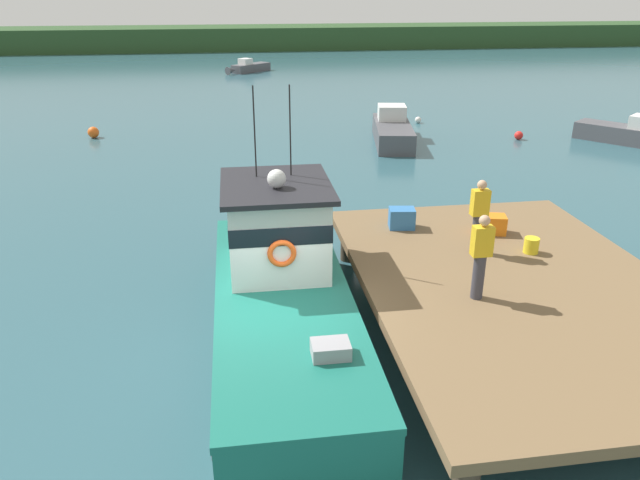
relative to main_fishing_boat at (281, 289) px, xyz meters
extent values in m
plane|color=#2D5660|center=(-0.20, -0.78, -1.01)|extent=(200.00, 200.00, 0.00)
cylinder|color=#4C3D2D|center=(2.00, 3.32, -0.51)|extent=(0.36, 0.36, 1.00)
cylinder|color=#4C3D2D|center=(7.20, 3.32, -0.51)|extent=(0.36, 0.36, 1.00)
cube|color=brown|center=(4.60, -0.78, 0.09)|extent=(6.00, 9.00, 0.20)
cube|color=#196B5B|center=(0.00, -0.57, -0.46)|extent=(2.55, 8.01, 1.10)
cone|color=#196B5B|center=(0.02, 4.33, -0.46)|extent=(1.11, 1.81, 1.10)
cube|color=#A31919|center=(0.00, -0.57, -0.01)|extent=(2.56, 7.85, 0.12)
cube|color=#196B5B|center=(0.00, -0.57, 0.15)|extent=(2.59, 8.01, 0.12)
cube|color=silver|center=(0.00, 0.63, 0.99)|extent=(1.91, 2.21, 1.80)
cube|color=black|center=(0.00, 0.63, 1.31)|extent=(1.93, 2.23, 0.36)
cube|color=#232328|center=(0.00, 0.63, 1.94)|extent=(2.15, 2.51, 0.10)
sphere|color=white|center=(0.00, 0.33, 2.17)|extent=(0.36, 0.36, 0.36)
cylinder|color=black|center=(-0.34, 1.14, 2.89)|extent=(0.03, 0.03, 1.80)
cylinder|color=black|center=(0.36, 1.13, 2.89)|extent=(0.03, 0.03, 1.80)
cube|color=#939399|center=(0.53, -2.77, 0.27)|extent=(0.60, 0.44, 0.36)
torus|color=orange|center=(-0.42, -3.36, 0.15)|extent=(0.56, 0.56, 0.12)
torus|color=#EA5119|center=(0.00, -0.51, 0.99)|extent=(0.54, 0.10, 0.54)
cube|color=#3370B2|center=(3.11, 2.38, 0.43)|extent=(0.66, 0.52, 0.48)
cube|color=orange|center=(5.11, 1.74, 0.41)|extent=(0.69, 0.57, 0.43)
cylinder|color=yellow|center=(5.48, 0.53, 0.36)|extent=(0.32, 0.32, 0.34)
cylinder|color=#383842|center=(4.30, 0.74, 0.62)|extent=(0.22, 0.22, 0.86)
cube|color=gold|center=(4.30, 0.74, 1.33)|extent=(0.36, 0.22, 0.56)
sphere|color=tan|center=(4.30, 0.74, 1.72)|extent=(0.20, 0.20, 0.20)
cylinder|color=#383842|center=(3.53, -1.24, 0.62)|extent=(0.22, 0.22, 0.86)
cube|color=gold|center=(3.53, -1.24, 1.33)|extent=(0.36, 0.22, 0.56)
sphere|color=tan|center=(3.53, -1.24, 1.72)|extent=(0.20, 0.20, 0.20)
cube|color=#4C4C51|center=(6.39, 15.40, -0.57)|extent=(2.36, 5.04, 0.88)
cone|color=#4C4C51|center=(6.92, 18.38, -0.57)|extent=(1.08, 1.35, 0.88)
cube|color=silver|center=(6.54, 16.24, 0.20)|extent=(1.42, 1.41, 0.66)
cube|color=#4C4C51|center=(16.72, 13.91, -0.63)|extent=(3.60, 4.04, 0.75)
cube|color=#4C4C51|center=(1.17, 41.03, -0.69)|extent=(3.34, 3.18, 0.64)
cone|color=#4C4C51|center=(-0.45, 39.56, -0.69)|extent=(1.08, 1.06, 0.64)
cube|color=silver|center=(0.71, 40.62, -0.13)|extent=(1.25, 1.25, 0.48)
sphere|color=#EA5B19|center=(-7.14, 18.45, -0.75)|extent=(0.51, 0.51, 0.51)
sphere|color=red|center=(12.32, 15.17, -0.81)|extent=(0.39, 0.39, 0.39)
sphere|color=silver|center=(8.82, 19.39, -0.85)|extent=(0.32, 0.32, 0.32)
cube|color=#284723|center=(-0.20, 61.22, 0.19)|extent=(120.00, 8.00, 2.40)
camera|label=1|loc=(-0.81, -10.60, 5.53)|focal=33.85mm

